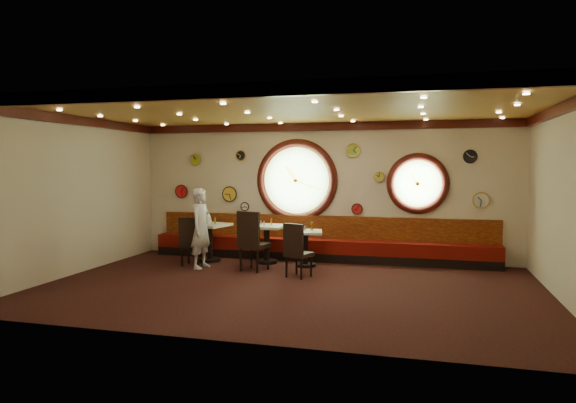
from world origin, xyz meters
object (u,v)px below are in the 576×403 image
(chair_a, at_px, (191,238))
(condiment_b_bottle, at_px, (271,222))
(condiment_a_pepper, at_px, (207,222))
(chair_c, at_px, (296,247))
(waiter, at_px, (201,228))
(condiment_a_salt, at_px, (206,221))
(table_b, at_px, (267,239))
(table_c, at_px, (305,244))
(condiment_b_pepper, at_px, (264,223))
(condiment_c_salt, at_px, (300,228))
(condiment_c_bottle, at_px, (312,226))
(condiment_a_bottle, at_px, (215,220))
(chair_b, at_px, (251,237))
(table_a, at_px, (210,238))
(condiment_c_pepper, at_px, (305,228))
(condiment_b_salt, at_px, (261,223))

(chair_a, relative_size, condiment_b_bottle, 4.51)
(chair_a, distance_m, condiment_a_pepper, 0.66)
(chair_c, bearing_deg, waiter, -170.41)
(condiment_a_salt, height_order, condiment_b_bottle, condiment_b_bottle)
(table_b, relative_size, table_c, 1.02)
(condiment_b_pepper, height_order, condiment_b_bottle, condiment_b_bottle)
(condiment_c_salt, distance_m, condiment_c_bottle, 0.26)
(condiment_a_bottle, distance_m, waiter, 0.81)
(condiment_a_pepper, relative_size, waiter, 0.05)
(table_c, bearing_deg, chair_b, -140.07)
(chair_a, bearing_deg, chair_b, -8.60)
(chair_c, xyz_separation_m, condiment_b_pepper, (-1.06, 1.26, 0.30))
(condiment_b_bottle, bearing_deg, waiter, -142.60)
(table_a, relative_size, chair_c, 1.42)
(table_c, xyz_separation_m, chair_c, (0.08, -1.17, 0.12))
(condiment_c_salt, height_order, condiment_b_pepper, condiment_b_pepper)
(table_a, relative_size, table_c, 1.12)
(chair_a, relative_size, chair_b, 0.86)
(condiment_a_salt, relative_size, condiment_b_pepper, 1.08)
(table_b, distance_m, condiment_c_bottle, 1.11)
(chair_a, height_order, chair_c, chair_a)
(table_c, relative_size, condiment_c_bottle, 4.58)
(table_a, relative_size, condiment_c_pepper, 9.41)
(condiment_a_salt, xyz_separation_m, condiment_b_salt, (1.28, 0.15, -0.01))
(table_c, xyz_separation_m, waiter, (-2.12, -0.74, 0.37))
(table_b, relative_size, condiment_c_pepper, 8.54)
(chair_b, relative_size, waiter, 0.45)
(condiment_b_pepper, relative_size, condiment_c_pepper, 1.03)
(chair_c, height_order, condiment_c_salt, chair_c)
(chair_b, xyz_separation_m, condiment_a_salt, (-1.39, 0.84, 0.21))
(condiment_a_bottle, bearing_deg, table_c, -1.80)
(chair_a, bearing_deg, condiment_c_bottle, 14.10)
(waiter, bearing_deg, condiment_b_pepper, -47.02)
(waiter, bearing_deg, condiment_b_bottle, -45.35)
(condiment_b_pepper, height_order, condiment_c_bottle, condiment_c_bottle)
(condiment_a_salt, bearing_deg, chair_a, -96.11)
(table_b, height_order, condiment_a_salt, condiment_a_salt)
(chair_a, relative_size, condiment_c_bottle, 3.64)
(table_b, bearing_deg, condiment_b_salt, 171.54)
(chair_c, bearing_deg, condiment_a_salt, 174.55)
(chair_b, bearing_deg, condiment_b_salt, 110.25)
(condiment_a_salt, bearing_deg, condiment_c_bottle, 1.27)
(chair_c, relative_size, waiter, 0.39)
(condiment_a_salt, distance_m, condiment_c_salt, 2.23)
(chair_b, bearing_deg, condiment_a_salt, 163.02)
(condiment_c_salt, bearing_deg, condiment_a_pepper, -177.73)
(table_b, height_order, table_c, table_b)
(waiter, bearing_deg, condiment_a_pepper, 20.71)
(chair_b, distance_m, condiment_a_pepper, 1.53)
(table_c, relative_size, condiment_b_pepper, 8.09)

